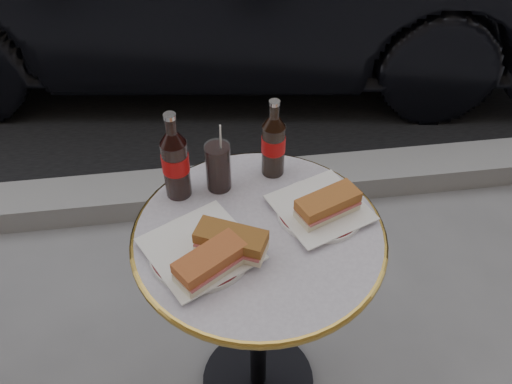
{
  "coord_description": "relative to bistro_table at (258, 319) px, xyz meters",
  "views": [
    {
      "loc": [
        -0.13,
        -0.92,
        1.75
      ],
      "look_at": [
        0.0,
        0.05,
        0.82
      ],
      "focal_mm": 40.0,
      "sensor_mm": 36.0,
      "label": 1
    }
  ],
  "objects": [
    {
      "name": "ground",
      "position": [
        0.0,
        0.0,
        -0.37
      ],
      "size": [
        80.0,
        80.0,
        0.0
      ],
      "primitive_type": "plane",
      "color": "slate",
      "rests_on": "ground"
    },
    {
      "name": "curb",
      "position": [
        0.0,
        0.9,
        -0.32
      ],
      "size": [
        40.0,
        0.2,
        0.12
      ],
      "primitive_type": "cube",
      "color": "gray",
      "rests_on": "ground"
    },
    {
      "name": "bistro_table",
      "position": [
        0.0,
        0.0,
        0.0
      ],
      "size": [
        0.62,
        0.62,
        0.73
      ],
      "primitive_type": null,
      "color": "#BAB2C4",
      "rests_on": "ground"
    },
    {
      "name": "plate_left",
      "position": [
        -0.14,
        -0.05,
        0.37
      ],
      "size": [
        0.3,
        0.3,
        0.01
      ],
      "primitive_type": "cylinder",
      "rotation": [
        0.0,
        0.0,
        0.3
      ],
      "color": "silver",
      "rests_on": "bistro_table"
    },
    {
      "name": "plate_right",
      "position": [
        0.16,
        0.05,
        0.37
      ],
      "size": [
        0.26,
        0.26,
        0.01
      ],
      "primitive_type": "cylinder",
      "rotation": [
        0.0,
        0.0,
        0.2
      ],
      "color": "white",
      "rests_on": "bistro_table"
    },
    {
      "name": "sandwich_left_a",
      "position": [
        -0.12,
        -0.12,
        0.41
      ],
      "size": [
        0.18,
        0.15,
        0.06
      ],
      "primitive_type": "cube",
      "rotation": [
        0.0,
        0.0,
        0.59
      ],
      "color": "#AF572C",
      "rests_on": "plate_left"
    },
    {
      "name": "sandwich_left_b",
      "position": [
        -0.07,
        -0.06,
        0.41
      ],
      "size": [
        0.18,
        0.14,
        0.06
      ],
      "primitive_type": "cube",
      "rotation": [
        0.0,
        0.0,
        -0.45
      ],
      "color": "brown",
      "rests_on": "plate_left"
    },
    {
      "name": "sandwich_right",
      "position": [
        0.17,
        0.03,
        0.41
      ],
      "size": [
        0.17,
        0.13,
        0.05
      ],
      "primitive_type": "cube",
      "rotation": [
        0.0,
        0.0,
        0.4
      ],
      "color": "#A65D2A",
      "rests_on": "plate_right"
    },
    {
      "name": "cola_bottle_left",
      "position": [
        -0.19,
        0.17,
        0.49
      ],
      "size": [
        0.08,
        0.08,
        0.25
      ],
      "primitive_type": null,
      "rotation": [
        0.0,
        0.0,
        -0.12
      ],
      "color": "black",
      "rests_on": "bistro_table"
    },
    {
      "name": "cola_bottle_right",
      "position": [
        0.07,
        0.22,
        0.48
      ],
      "size": [
        0.07,
        0.07,
        0.23
      ],
      "primitive_type": null,
      "rotation": [
        0.0,
        0.0,
        0.08
      ],
      "color": "black",
      "rests_on": "bistro_table"
    },
    {
      "name": "cola_glass",
      "position": [
        -0.08,
        0.18,
        0.43
      ],
      "size": [
        0.08,
        0.08,
        0.14
      ],
      "primitive_type": "cylinder",
      "rotation": [
        0.0,
        0.0,
        -0.26
      ],
      "color": "black",
      "rests_on": "bistro_table"
    }
  ]
}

